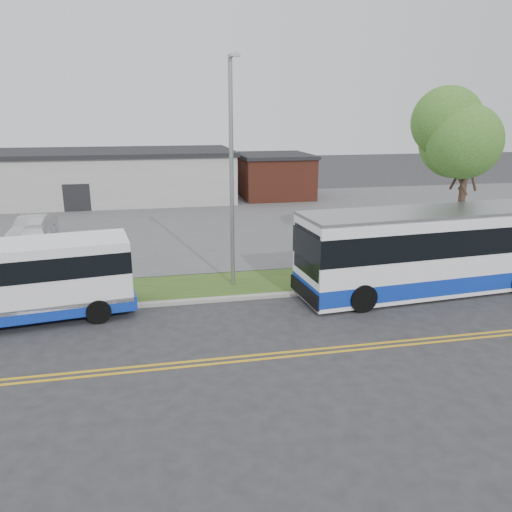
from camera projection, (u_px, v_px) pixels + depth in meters
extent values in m
plane|color=#28282B|center=(167.00, 315.00, 18.91)|extent=(140.00, 140.00, 0.00)
cube|color=gold|center=(171.00, 363.00, 15.29)|extent=(70.00, 0.12, 0.01)
cube|color=gold|center=(171.00, 368.00, 15.00)|extent=(70.00, 0.12, 0.01)
cube|color=#9E9B93|center=(166.00, 303.00, 19.93)|extent=(80.00, 0.30, 0.15)
cube|color=#294C19|center=(164.00, 289.00, 21.63)|extent=(80.00, 3.30, 0.10)
cube|color=#4C4C4F|center=(158.00, 222.00, 34.90)|extent=(80.00, 25.00, 0.10)
cube|color=#9E9E99|center=(84.00, 179.00, 42.60)|extent=(25.00, 10.00, 4.00)
cube|color=black|center=(81.00, 153.00, 42.00)|extent=(25.40, 10.40, 0.35)
cube|color=black|center=(77.00, 198.00, 38.19)|extent=(2.00, 0.15, 2.20)
cube|color=brown|center=(274.00, 177.00, 44.93)|extent=(6.00, 7.00, 3.60)
cube|color=black|center=(274.00, 155.00, 44.39)|extent=(6.30, 7.30, 0.30)
cylinder|color=#36241D|center=(459.00, 220.00, 23.78)|extent=(0.32, 0.32, 4.76)
ellipsoid|color=#2A5E21|center=(469.00, 140.00, 22.74)|extent=(5.20, 5.20, 4.42)
cylinder|color=gray|center=(232.00, 176.00, 20.79)|extent=(0.18, 0.18, 9.50)
cylinder|color=gray|center=(233.00, 55.00, 18.85)|extent=(0.12, 1.40, 0.12)
cube|color=gray|center=(236.00, 55.00, 18.25)|extent=(0.35, 0.18, 0.12)
cube|color=#0F2FA5|center=(33.00, 304.00, 18.42)|extent=(7.54, 3.45, 0.53)
cube|color=white|center=(64.00, 269.00, 18.46)|extent=(5.00, 3.09, 2.24)
cube|color=black|center=(63.00, 260.00, 18.36)|extent=(5.03, 3.14, 0.80)
cylinder|color=black|center=(99.00, 311.00, 18.14)|extent=(0.93, 0.42, 0.90)
cylinder|color=black|center=(96.00, 291.00, 20.23)|extent=(0.93, 0.42, 0.90)
cube|color=white|center=(444.00, 250.00, 21.28)|extent=(12.79, 3.85, 3.32)
cube|color=#0F2FA5|center=(441.00, 275.00, 21.60)|extent=(12.82, 3.88, 0.69)
cube|color=black|center=(445.00, 235.00, 21.11)|extent=(12.84, 3.90, 1.09)
cube|color=black|center=(308.00, 252.00, 19.49)|extent=(0.32, 2.64, 1.83)
cube|color=black|center=(305.00, 292.00, 19.93)|extent=(0.36, 2.87, 0.57)
cube|color=gray|center=(448.00, 211.00, 20.81)|extent=(12.79, 3.85, 0.14)
cylinder|color=black|center=(363.00, 298.00, 19.17)|extent=(1.13, 0.45, 1.10)
cylinder|color=black|center=(333.00, 277.00, 21.66)|extent=(1.13, 0.45, 1.10)
cylinder|color=black|center=(477.00, 263.00, 23.67)|extent=(1.13, 0.45, 1.10)
cylinder|color=black|center=(511.00, 259.00, 24.19)|extent=(1.13, 0.45, 1.10)
imported|color=#A0A3A7|center=(33.00, 229.00, 29.27)|extent=(2.10, 4.73, 1.51)
imported|color=white|center=(34.00, 238.00, 27.76)|extent=(2.07, 4.22, 1.18)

